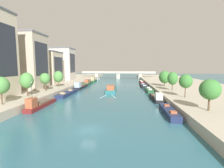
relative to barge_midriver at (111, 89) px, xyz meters
The scene contains 29 objects.
ground_plane 42.56m from the barge_midriver, 89.97° to the right, with size 400.00×400.00×0.00m, color #2D6070.
quay_left 37.72m from the barge_midriver, 160.73° to the left, with size 36.00×170.00×1.89m, color #B2A893.
quay_right 37.77m from the barge_midriver, 19.24° to the left, with size 36.00×170.00×1.89m, color #B2A893.
barge_midriver is the anchor object (origin of this frame).
wake_behind_barge 12.85m from the barge_midriver, 89.29° to the right, with size 5.60×6.01×0.03m.
moored_boat_left_upstream 33.36m from the barge_midriver, 118.42° to the right, with size 2.38×13.43×3.26m.
moored_boat_left_lone 18.83m from the barge_midriver, 144.28° to the right, with size 3.11×16.04×2.28m.
moored_boat_left_near 16.71m from the barge_midriver, 156.77° to the left, with size 3.48×15.51×3.29m.
moored_boat_left_midway 27.41m from the barge_midriver, 124.11° to the left, with size 2.76×13.75×3.25m.
moored_boat_left_far 40.95m from the barge_midriver, 111.97° to the left, with size 2.43×12.49×3.39m.
moored_boat_left_second 56.11m from the barge_midriver, 106.31° to the left, with size 2.70×13.22×2.35m.
moored_boat_right_end 35.96m from the barge_midriver, 63.90° to the right, with size 2.49×12.44×2.37m.
moored_boat_right_near 23.41m from the barge_midriver, 47.71° to the right, with size 2.79×13.12×2.85m.
moored_boat_right_downstream 15.86m from the barge_midriver, ahead, with size 2.48×12.51×2.44m.
moored_boat_right_second 21.68m from the barge_midriver, 44.89° to the left, with size 3.05×15.84×2.11m.
moored_boat_right_lone 34.42m from the barge_midriver, 62.88° to the left, with size 2.28×10.64×2.43m.
tree_left_far 41.08m from the barge_midriver, 122.97° to the right, with size 3.66×3.66×6.43m.
tree_left_by_lamp 33.37m from the barge_midriver, 133.19° to the right, with size 3.76×3.76×6.93m.
tree_left_second 26.75m from the barge_midriver, 148.08° to the right, with size 3.51×3.51×6.36m.
tree_left_distant 23.04m from the barge_midriver, behind, with size 4.06×4.06×6.72m.
tree_right_past_mid 42.34m from the barge_midriver, 57.41° to the right, with size 3.89×3.89×6.30m.
tree_right_second 32.11m from the barge_midriver, 43.69° to the right, with size 3.59×3.59×6.56m.
tree_right_far 25.23m from the barge_midriver, 21.94° to the right, with size 3.62×3.62×6.72m.
tree_right_nearest 23.77m from the barge_midriver, ahead, with size 4.79×4.79×6.70m.
lamppost_left_bank 33.71m from the barge_midriver, 124.21° to the right, with size 0.28×0.28×4.62m.
building_left_far_end 36.33m from the barge_midriver, 165.44° to the right, with size 15.47×11.82×21.19m.
building_left_middle 36.06m from the barge_midriver, 162.63° to the left, with size 12.00×12.92×15.99m.
building_left_corner 45.28m from the barge_midriver, 139.26° to the left, with size 14.24×11.47×19.50m.
bridge_far 63.34m from the barge_midriver, 89.98° to the left, with size 59.27×4.40×6.16m.
Camera 1 is at (6.15, -25.46, 10.79)m, focal length 25.72 mm.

